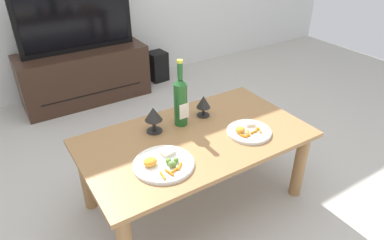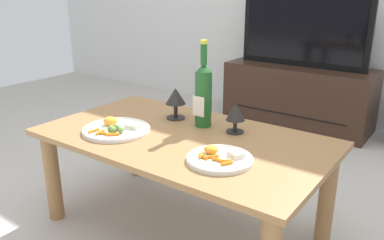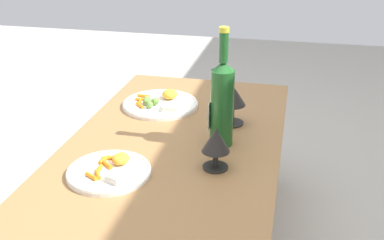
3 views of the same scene
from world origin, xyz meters
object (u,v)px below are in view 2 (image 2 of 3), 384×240
(goblet_right, at_px, (236,113))
(dinner_plate_right, at_px, (219,158))
(dining_table, at_px, (183,152))
(wine_bottle, at_px, (203,93))
(tv_screen, at_px, (304,30))
(goblet_left, at_px, (176,98))
(tv_stand, at_px, (298,96))
(dinner_plate_left, at_px, (116,129))

(goblet_right, bearing_deg, dinner_plate_right, -70.59)
(dining_table, bearing_deg, goblet_right, 45.58)
(goblet_right, height_order, dinner_plate_right, goblet_right)
(dinner_plate_right, bearing_deg, wine_bottle, 133.32)
(tv_screen, bearing_deg, dining_table, -85.69)
(dining_table, height_order, dinner_plate_right, dinner_plate_right)
(goblet_right, relative_size, dinner_plate_right, 0.53)
(tv_screen, relative_size, wine_bottle, 2.51)
(tv_screen, xyz_separation_m, dinner_plate_right, (0.39, -1.79, -0.28))
(goblet_left, distance_m, goblet_right, 0.33)
(dining_table, bearing_deg, tv_stand, 94.30)
(tv_stand, height_order, wine_bottle, wine_bottle)
(dinner_plate_left, bearing_deg, dining_table, 26.00)
(tv_stand, xyz_separation_m, goblet_left, (-0.04, -1.50, 0.32))
(dinner_plate_left, bearing_deg, goblet_right, 34.54)
(tv_screen, bearing_deg, dinner_plate_right, -77.74)
(dining_table, xyz_separation_m, goblet_left, (-0.17, 0.16, 0.18))
(tv_screen, bearing_deg, wine_bottle, -85.34)
(wine_bottle, xyz_separation_m, dinner_plate_right, (0.27, -0.28, -0.14))
(tv_stand, bearing_deg, goblet_left, -91.53)
(tv_stand, distance_m, dinner_plate_right, 1.85)
(dining_table, xyz_separation_m, wine_bottle, (-0.00, 0.15, 0.23))
(tv_screen, height_order, goblet_left, tv_screen)
(goblet_left, distance_m, dinner_plate_right, 0.53)
(goblet_left, bearing_deg, wine_bottle, -3.49)
(tv_screen, distance_m, wine_bottle, 1.52)
(wine_bottle, xyz_separation_m, dinner_plate_left, (-0.26, -0.28, -0.14))
(tv_stand, xyz_separation_m, dinner_plate_right, (0.39, -1.79, 0.23))
(dining_table, xyz_separation_m, dinner_plate_left, (-0.27, -0.13, 0.09))
(tv_screen, bearing_deg, goblet_left, -91.53)
(dining_table, xyz_separation_m, goblet_right, (0.16, 0.16, 0.16))
(wine_bottle, height_order, dinner_plate_left, wine_bottle)
(tv_screen, bearing_deg, goblet_right, -79.19)
(wine_bottle, bearing_deg, goblet_right, 3.49)
(goblet_left, height_order, dinner_plate_right, goblet_left)
(tv_screen, xyz_separation_m, dinner_plate_left, (-0.14, -1.79, -0.28))
(wine_bottle, relative_size, dinner_plate_left, 1.31)
(dinner_plate_left, bearing_deg, tv_stand, 85.50)
(dining_table, distance_m, goblet_left, 0.29)
(goblet_left, height_order, goblet_right, goblet_left)
(tv_stand, relative_size, tv_screen, 1.14)
(wine_bottle, distance_m, goblet_left, 0.17)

